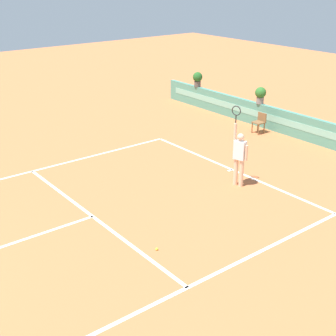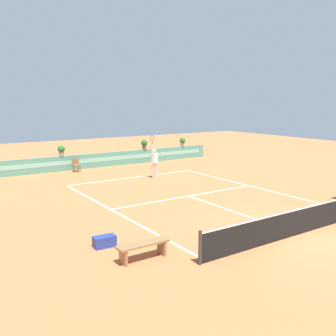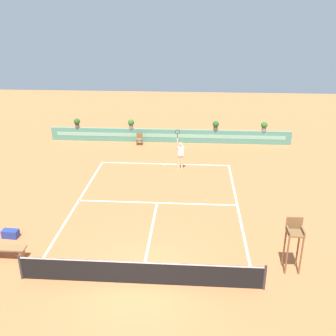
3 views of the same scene
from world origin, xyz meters
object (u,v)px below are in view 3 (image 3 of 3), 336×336
object	(u,v)px
tennis_player	(180,153)
potted_plant_far_left	(77,122)
bench_courtside	(6,250)
umpire_chair	(294,239)
tennis_ball_near_baseline	(205,200)
ball_kid_chair	(139,139)
potted_plant_far_right	(264,126)
gear_bag	(11,234)
potted_plant_right	(216,125)
potted_plant_left	(131,123)

from	to	relation	value
tennis_player	potted_plant_far_left	bearing A→B (deg)	146.57
bench_courtside	tennis_player	world-z (taller)	tennis_player
umpire_chair	tennis_ball_near_baseline	bearing A→B (deg)	119.44
umpire_chair	ball_kid_chair	distance (m)	16.39
tennis_ball_near_baseline	potted_plant_far_right	bearing A→B (deg)	65.22
ball_kid_chair	bench_courtside	size ratio (longest dim) A/B	0.53
umpire_chair	bench_courtside	world-z (taller)	umpire_chair
gear_bag	potted_plant_right	distance (m)	16.70
potted_plant_far_left	potted_plant_far_right	bearing A→B (deg)	0.00
potted_plant_right	potted_plant_far_right	world-z (taller)	same
tennis_player	umpire_chair	bearing A→B (deg)	-65.02
potted_plant_far_left	gear_bag	bearing A→B (deg)	-86.23
potted_plant_far_right	gear_bag	bearing A→B (deg)	-133.55
bench_courtside	gear_bag	world-z (taller)	bench_courtside
umpire_chair	gear_bag	xyz separation A→B (m)	(-11.68, 1.44, -1.16)
tennis_player	potted_plant_far_left	world-z (taller)	tennis_player
umpire_chair	gear_bag	distance (m)	11.83
umpire_chair	gear_bag	world-z (taller)	umpire_chair
bench_courtside	potted_plant_left	bearing A→B (deg)	80.02
gear_bag	potted_plant_left	size ratio (longest dim) A/B	0.97
bench_courtside	umpire_chair	bearing A→B (deg)	0.32
tennis_player	potted_plant_far_left	size ratio (longest dim) A/B	3.57
potted_plant_far_left	umpire_chair	bearing A→B (deg)	-50.25
tennis_ball_near_baseline	potted_plant_right	world-z (taller)	potted_plant_right
tennis_ball_near_baseline	potted_plant_far_left	distance (m)	13.57
potted_plant_right	potted_plant_left	xyz separation A→B (m)	(-6.29, 0.00, 0.00)
potted_plant_far_left	tennis_ball_near_baseline	bearing A→B (deg)	-45.44
potted_plant_far_left	potted_plant_left	bearing A→B (deg)	0.00
potted_plant_far_left	potted_plant_far_right	world-z (taller)	same
bench_courtside	tennis_player	bearing A→B (deg)	56.50
gear_bag	potted_plant_left	bearing A→B (deg)	76.84
potted_plant_far_right	potted_plant_left	world-z (taller)	same
tennis_ball_near_baseline	tennis_player	bearing A→B (deg)	108.83
ball_kid_chair	potted_plant_far_left	xyz separation A→B (m)	(-4.80, 0.73, 0.93)
potted_plant_left	ball_kid_chair	bearing A→B (deg)	-46.29
gear_bag	potted_plant_far_left	xyz separation A→B (m)	(-0.90, 13.68, 1.23)
potted_plant_right	tennis_player	bearing A→B (deg)	-114.44
umpire_chair	bench_courtside	bearing A→B (deg)	-179.68
umpire_chair	tennis_ball_near_baseline	xyz separation A→B (m)	(-3.11, 5.51, -1.31)
tennis_player	potted_plant_right	size ratio (longest dim) A/B	3.57
tennis_ball_near_baseline	potted_plant_left	xyz separation A→B (m)	(-5.37, 9.62, 1.38)
ball_kid_chair	potted_plant_far_right	size ratio (longest dim) A/B	1.17
tennis_ball_near_baseline	umpire_chair	bearing A→B (deg)	-60.56
gear_bag	potted_plant_right	bearing A→B (deg)	55.26
bench_courtside	potted_plant_left	size ratio (longest dim) A/B	2.21
tennis_player	tennis_ball_near_baseline	size ratio (longest dim) A/B	38.01
umpire_chair	potted_plant_far_left	world-z (taller)	umpire_chair
gear_bag	tennis_player	xyz separation A→B (m)	(7.09, 8.41, 0.87)
ball_kid_chair	potted_plant_far_left	bearing A→B (deg)	171.33
ball_kid_chair	tennis_ball_near_baseline	xyz separation A→B (m)	(4.67, -8.89, -0.44)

